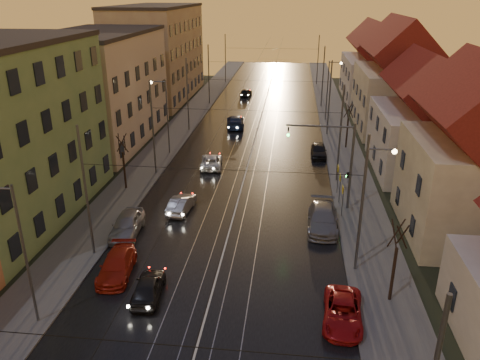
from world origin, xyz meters
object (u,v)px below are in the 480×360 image
(street_lamp_2, at_px, (164,110))
(parked_right_0, at_px, (343,312))
(street_lamp_1, at_px, (369,194))
(driving_car_4, at_px, (246,93))
(traffic_light_mast, at_px, (339,155))
(driving_car_2, at_px, (211,161))
(driving_car_0, at_px, (148,287))
(parked_left_2, at_px, (117,265))
(street_lamp_3, at_px, (330,85))
(parked_left_3, at_px, (127,224))
(parked_right_2, at_px, (319,150))
(parked_right_1, at_px, (323,218))
(driving_car_3, at_px, (235,121))
(street_lamp_0, at_px, (17,242))
(driving_car_1, at_px, (181,204))

(street_lamp_2, bearing_deg, parked_right_0, -57.74)
(street_lamp_1, height_order, driving_car_4, street_lamp_1)
(traffic_light_mast, xyz_separation_m, driving_car_2, (-11.57, 8.43, -3.99))
(traffic_light_mast, bearing_deg, driving_car_4, 105.26)
(driving_car_0, bearing_deg, parked_left_2, -42.83)
(driving_car_0, distance_m, driving_car_4, 55.30)
(street_lamp_3, xyz_separation_m, driving_car_4, (-12.62, 14.18, -4.23))
(street_lamp_1, height_order, driving_car_2, street_lamp_1)
(street_lamp_2, distance_m, driving_car_2, 7.84)
(driving_car_4, relative_size, parked_left_3, 0.84)
(traffic_light_mast, bearing_deg, parked_left_2, -141.98)
(driving_car_4, relative_size, parked_right_2, 0.97)
(parked_right_1, relative_size, parked_right_2, 1.35)
(street_lamp_2, distance_m, parked_right_2, 16.89)
(street_lamp_3, xyz_separation_m, parked_left_2, (-15.30, -39.10, -4.23))
(driving_car_2, height_order, driving_car_4, driving_car_4)
(driving_car_3, bearing_deg, driving_car_4, -96.34)
(street_lamp_0, relative_size, driving_car_2, 1.81)
(street_lamp_1, relative_size, parked_right_2, 2.01)
(street_lamp_1, xyz_separation_m, street_lamp_2, (-18.21, 20.00, 0.00))
(parked_right_1, height_order, parked_right_2, parked_right_1)
(driving_car_1, xyz_separation_m, driving_car_3, (1.27, 25.14, 0.12))
(driving_car_2, bearing_deg, driving_car_3, -98.55)
(driving_car_3, height_order, driving_car_4, driving_car_3)
(driving_car_4, height_order, parked_left_3, parked_left_3)
(driving_car_2, height_order, parked_left_3, parked_left_3)
(driving_car_0, bearing_deg, parked_left_3, -67.63)
(parked_left_3, bearing_deg, parked_right_2, 48.83)
(parked_left_2, bearing_deg, driving_car_3, 78.20)
(parked_right_0, bearing_deg, parked_right_1, 97.71)
(parked_right_0, bearing_deg, driving_car_2, 120.81)
(street_lamp_3, distance_m, parked_left_3, 37.95)
(driving_car_4, height_order, parked_right_1, parked_right_1)
(street_lamp_1, height_order, driving_car_1, street_lamp_1)
(parked_left_2, bearing_deg, driving_car_2, 75.89)
(driving_car_2, relative_size, parked_left_2, 0.97)
(street_lamp_0, height_order, driving_car_2, street_lamp_0)
(parked_right_1, bearing_deg, driving_car_2, 133.45)
(street_lamp_2, height_order, driving_car_0, street_lamp_2)
(street_lamp_0, height_order, parked_left_2, street_lamp_0)
(parked_right_2, bearing_deg, driving_car_3, 134.42)
(driving_car_1, bearing_deg, street_lamp_2, -64.73)
(street_lamp_0, bearing_deg, driving_car_4, 84.51)
(driving_car_4, xyz_separation_m, parked_right_0, (10.87, -56.25, -0.05))
(driving_car_3, xyz_separation_m, parked_right_0, (10.34, -37.39, -0.16))
(traffic_light_mast, relative_size, driving_car_0, 1.86)
(parked_left_2, relative_size, parked_right_0, 1.03)
(driving_car_4, height_order, parked_right_0, driving_car_4)
(street_lamp_0, relative_size, street_lamp_2, 1.00)
(driving_car_0, relative_size, parked_right_0, 0.88)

